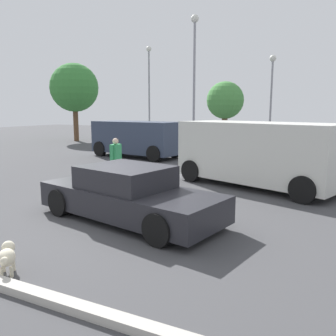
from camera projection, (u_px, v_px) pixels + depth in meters
ground_plane at (117, 219)px, 7.95m from camera, size 80.00×80.00×0.00m
sedan_foreground at (129, 195)px, 7.87m from camera, size 4.71×2.61×1.23m
dog at (7, 255)px, 5.30m from camera, size 0.48×0.49×0.45m
van_white at (258, 152)px, 11.26m from camera, size 5.63×3.74×2.09m
suv_dark at (137, 138)px, 18.43m from camera, size 5.19×2.76×1.89m
pedestrian at (116, 156)px, 11.91m from camera, size 0.27×0.57×1.54m
light_post_near at (272, 85)px, 23.59m from camera, size 0.44×0.44×6.14m
light_post_mid at (194, 63)px, 19.64m from camera, size 0.44×0.44×7.72m
light_post_far at (149, 79)px, 29.75m from camera, size 0.44×0.44×7.83m
tree_back_left at (225, 101)px, 25.04m from camera, size 2.68×2.68×4.53m
tree_back_center at (74, 88)px, 27.54m from camera, size 3.81×3.81×6.15m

